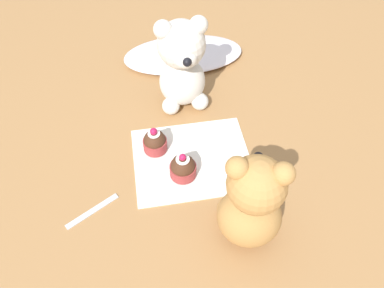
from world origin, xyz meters
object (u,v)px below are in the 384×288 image
cupcake_near_tan_bear (183,168)px  teaspoon (92,211)px  teddy_bear_tan (252,204)px  cupcake_near_cream_bear (155,142)px  teddy_bear_cream (182,65)px

cupcake_near_tan_bear → teaspoon: 0.21m
teddy_bear_tan → cupcake_near_cream_bear: 0.29m
teddy_bear_cream → teaspoon: teddy_bear_cream is taller
teddy_bear_tan → cupcake_near_tan_bear: teddy_bear_tan is taller
cupcake_near_cream_bear → teddy_bear_tan: bearing=-57.0°
teddy_bear_cream → cupcake_near_cream_bear: size_ratio=3.53×
cupcake_near_cream_bear → teaspoon: 0.20m
cupcake_near_cream_bear → cupcake_near_tan_bear: same height
cupcake_near_tan_bear → teaspoon: (-0.20, -0.06, -0.03)m
teddy_bear_cream → teaspoon: 0.39m
teddy_bear_tan → teaspoon: size_ratio=1.96×
teaspoon → cupcake_near_tan_bear: bearing=166.5°
cupcake_near_cream_bear → cupcake_near_tan_bear: size_ratio=1.01×
cupcake_near_tan_bear → teddy_bear_cream: bearing=81.4°
teddy_bear_cream → teaspoon: (-0.23, -0.29, -0.12)m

